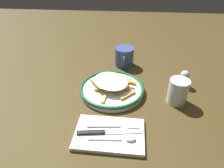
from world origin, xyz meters
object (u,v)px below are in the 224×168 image
object	(u,v)px
plate	(112,89)
water_glass	(178,91)
coffee_mug	(124,57)
salt_shaker	(184,79)
spoon	(120,139)
knife	(104,132)
fork	(114,126)
fries_heap	(112,82)
napkin	(109,134)

from	to	relation	value
plate	water_glass	world-z (taller)	water_glass
coffee_mug	water_glass	bearing A→B (deg)	37.30
salt_shaker	spoon	bearing A→B (deg)	-37.65
knife	spoon	distance (m)	0.06
water_glass	coffee_mug	distance (m)	0.36
plate	spoon	bearing A→B (deg)	9.97
fork	fries_heap	bearing A→B (deg)	-173.33
fork	coffee_mug	world-z (taller)	coffee_mug
water_glass	knife	bearing A→B (deg)	-53.05
spoon	fries_heap	bearing A→B (deg)	-170.04
fries_heap	coffee_mug	size ratio (longest dim) A/B	1.75
spoon	salt_shaker	bearing A→B (deg)	142.35
fork	water_glass	bearing A→B (deg)	125.62
fork	spoon	xyz separation A→B (m)	(0.06, 0.02, 0.00)
salt_shaker	fries_heap	bearing A→B (deg)	-78.57
knife	spoon	xyz separation A→B (m)	(0.02, 0.05, 0.00)
knife	water_glass	bearing A→B (deg)	126.95
spoon	coffee_mug	xyz separation A→B (m)	(-0.51, -0.00, 0.03)
napkin	knife	bearing A→B (deg)	-82.44
napkin	spoon	world-z (taller)	spoon
fork	coffee_mug	xyz separation A→B (m)	(-0.45, 0.02, 0.03)
plate	salt_shaker	bearing A→B (deg)	103.10
fork	knife	bearing A→B (deg)	-44.34
napkin	salt_shaker	bearing A→B (deg)	136.55
plate	spoon	size ratio (longest dim) A/B	1.79
knife	salt_shaker	xyz separation A→B (m)	(-0.32, 0.32, 0.02)
fries_heap	coffee_mug	distance (m)	0.24
water_glass	fork	bearing A→B (deg)	-54.38
fries_heap	fork	distance (m)	0.22
napkin	coffee_mug	size ratio (longest dim) A/B	1.81
plate	spoon	xyz separation A→B (m)	(0.27, 0.05, 0.00)
fries_heap	salt_shaker	xyz separation A→B (m)	(-0.06, 0.31, -0.01)
coffee_mug	napkin	bearing A→B (deg)	-3.60
fries_heap	water_glass	distance (m)	0.27
knife	salt_shaker	bearing A→B (deg)	135.02
spoon	salt_shaker	xyz separation A→B (m)	(-0.34, 0.26, 0.02)
water_glass	fries_heap	bearing A→B (deg)	-101.48
fork	knife	world-z (taller)	knife
napkin	plate	bearing A→B (deg)	-177.12
napkin	water_glass	size ratio (longest dim) A/B	2.25
plate	napkin	xyz separation A→B (m)	(0.24, 0.01, -0.01)
fork	spoon	size ratio (longest dim) A/B	1.16
napkin	spoon	distance (m)	0.04
knife	coffee_mug	world-z (taller)	coffee_mug
plate	fork	bearing A→B (deg)	6.53
fries_heap	spoon	distance (m)	0.28
napkin	salt_shaker	distance (m)	0.43
plate	knife	world-z (taller)	plate
spoon	water_glass	bearing A→B (deg)	136.51
fries_heap	fork	xyz separation A→B (m)	(0.22, 0.03, -0.03)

